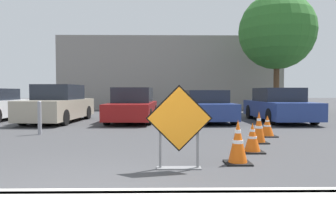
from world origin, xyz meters
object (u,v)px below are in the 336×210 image
traffic_cone_second (252,138)px  parked_car_fifth (279,106)px  traffic_cone_fourth (267,126)px  parked_car_third (133,106)px  traffic_cone_nearest (238,142)px  parked_car_second (58,105)px  road_closed_sign (179,125)px  traffic_cone_third (259,127)px  bollard_nearest (40,117)px  parked_car_fourth (206,107)px

traffic_cone_second → parked_car_fifth: (3.05, 7.01, 0.35)m
traffic_cone_fourth → parked_car_third: parked_car_third is taller
traffic_cone_nearest → parked_car_fifth: parked_car_fifth is taller
traffic_cone_fourth → parked_car_second: (-7.31, 4.54, 0.42)m
road_closed_sign → parked_car_second: (-4.62, 8.38, -0.02)m
traffic_cone_third → parked_car_fifth: bearing=66.2°
parked_car_fifth → bollard_nearest: 9.49m
parked_car_second → parked_car_fourth: (6.18, -0.00, -0.09)m
traffic_cone_fourth → parked_car_second: 8.61m
road_closed_sign → parked_car_fifth: bearing=61.2°
traffic_cone_nearest → parked_car_third: (-2.59, 8.11, 0.27)m
traffic_cone_fourth → parked_car_second: bearing=148.2°
road_closed_sign → traffic_cone_nearest: road_closed_sign is taller
traffic_cone_third → parked_car_fourth: bearing=95.4°
traffic_cone_third → traffic_cone_fourth: bearing=63.3°
road_closed_sign → parked_car_fourth: size_ratio=0.34×
traffic_cone_third → parked_car_third: (-3.63, 5.82, 0.27)m
traffic_cone_third → bollard_nearest: size_ratio=0.79×
road_closed_sign → traffic_cone_fourth: size_ratio=2.30×
parked_car_third → parked_car_fifth: bearing=-177.8°
road_closed_sign → traffic_cone_fourth: road_closed_sign is taller
road_closed_sign → traffic_cone_nearest: size_ratio=1.77×
traffic_cone_nearest → parked_car_fourth: bearing=86.4°
traffic_cone_second → traffic_cone_third: bearing=68.0°
traffic_cone_fourth → bollard_nearest: bearing=175.3°
parked_car_second → bollard_nearest: size_ratio=4.74×
parked_car_fifth → bollard_nearest: (-8.57, -4.08, -0.13)m
traffic_cone_third → parked_car_fourth: 5.73m
parked_car_third → bollard_nearest: (-2.38, -4.12, -0.13)m
road_closed_sign → traffic_cone_second: road_closed_sign is taller
parked_car_fourth → parked_car_fifth: size_ratio=0.89×
traffic_cone_fourth → parked_car_third: (-4.22, 4.66, 0.36)m
traffic_cone_fourth → parked_car_fifth: parked_car_fifth is taller
traffic_cone_nearest → traffic_cone_fourth: size_ratio=1.30×
traffic_cone_fourth → parked_car_fifth: bearing=66.9°
traffic_cone_third → parked_car_second: (-6.73, 5.70, 0.32)m
traffic_cone_second → traffic_cone_fourth: size_ratio=1.04×
traffic_cone_second → traffic_cone_fourth: (1.08, 2.39, -0.01)m
parked_car_second → parked_car_third: size_ratio=1.03×
traffic_cone_second → parked_car_third: size_ratio=0.14×
traffic_cone_nearest → parked_car_third: 8.51m
parked_car_second → parked_car_third: bearing=-174.0°
parked_car_third → bollard_nearest: 4.76m
bollard_nearest → road_closed_sign: bearing=-48.3°
road_closed_sign → traffic_cone_nearest: (1.06, 0.40, -0.35)m
road_closed_sign → traffic_cone_second: (1.61, 1.45, -0.43)m
traffic_cone_nearest → traffic_cone_third: bearing=65.4°
traffic_cone_third → parked_car_fifth: size_ratio=0.17×
traffic_cone_second → parked_car_second: parked_car_second is taller
parked_car_fourth → bollard_nearest: (-5.47, -3.99, -0.09)m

